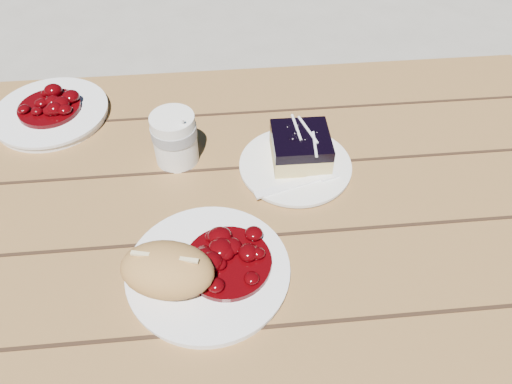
{
  "coord_description": "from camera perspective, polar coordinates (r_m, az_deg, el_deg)",
  "views": [
    {
      "loc": [
        0.31,
        -0.57,
        1.39
      ],
      "look_at": [
        0.36,
        -0.04,
        0.81
      ],
      "focal_mm": 35.0,
      "sensor_mm": 36.0,
      "label": 1
    }
  ],
  "objects": [
    {
      "name": "picnic_table",
      "position": [
        1.03,
        -20.71,
        -8.27
      ],
      "size": [
        2.0,
        1.55,
        0.75
      ],
      "color": "brown",
      "rests_on": "ground"
    },
    {
      "name": "second_plate",
      "position": [
        1.1,
        -22.34,
        8.31
      ],
      "size": [
        0.22,
        0.22,
        0.02
      ],
      "primitive_type": "cylinder",
      "color": "white",
      "rests_on": "picnic_table"
    },
    {
      "name": "main_plate",
      "position": [
        0.76,
        -5.46,
        -9.08
      ],
      "size": [
        0.24,
        0.24,
        0.02
      ],
      "primitive_type": "cylinder",
      "color": "white",
      "rests_on": "picnic_table"
    },
    {
      "name": "second_stew",
      "position": [
        1.08,
        -22.78,
        9.49
      ],
      "size": [
        0.12,
        0.12,
        0.04
      ],
      "primitive_type": null,
      "color": "#470205",
      "rests_on": "second_plate"
    },
    {
      "name": "dessert_plate",
      "position": [
        0.91,
        4.51,
        2.96
      ],
      "size": [
        0.2,
        0.2,
        0.01
      ],
      "primitive_type": "cylinder",
      "color": "white",
      "rests_on": "picnic_table"
    },
    {
      "name": "goulash_stew",
      "position": [
        0.74,
        -3.29,
        -7.35
      ],
      "size": [
        0.13,
        0.13,
        0.04
      ],
      "primitive_type": null,
      "color": "#470205",
      "rests_on": "main_plate"
    },
    {
      "name": "blueberry_cake",
      "position": [
        0.9,
        5.12,
        5.18
      ],
      "size": [
        0.1,
        0.1,
        0.06
      ],
      "rotation": [
        0.0,
        0.0,
        -0.02
      ],
      "color": "#E0C87A",
      "rests_on": "dessert_plate"
    },
    {
      "name": "bread_roll",
      "position": [
        0.72,
        -10.1,
        -8.75
      ],
      "size": [
        0.15,
        0.12,
        0.07
      ],
      "primitive_type": "ellipsoid",
      "rotation": [
        0.0,
        0.0,
        -0.24
      ],
      "color": "#B18044",
      "rests_on": "main_plate"
    },
    {
      "name": "coffee_cup",
      "position": [
        0.91,
        -9.26,
        6.04
      ],
      "size": [
        0.08,
        0.08,
        0.1
      ],
      "primitive_type": "cylinder",
      "color": "white",
      "rests_on": "picnic_table"
    },
    {
      "name": "fork_dessert",
      "position": [
        0.86,
        3.76,
        0.7
      ],
      "size": [
        0.16,
        0.07,
        0.0
      ],
      "primitive_type": null,
      "rotation": [
        0.0,
        0.0,
        -1.28
      ],
      "color": "white",
      "rests_on": "dessert_plate"
    }
  ]
}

